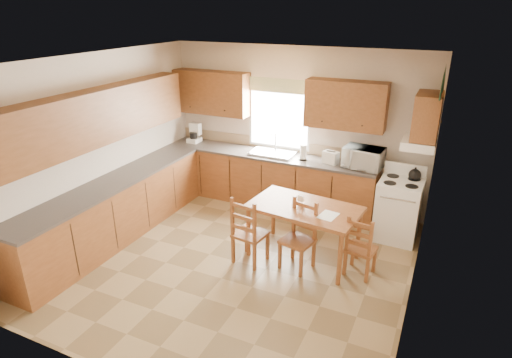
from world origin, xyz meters
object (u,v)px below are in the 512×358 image
at_px(microwave, 363,158).
at_px(chair_far_right, 329,192).
at_px(chair_far_left, 298,237).
at_px(stove, 398,210).
at_px(dining_table, 303,232).
at_px(chair_near_left, 250,230).
at_px(chair_near_right, 362,245).

height_order(microwave, chair_far_right, microwave).
xyz_separation_m(microwave, chair_far_left, (-0.45, -1.73, -0.62)).
bearing_deg(stove, chair_far_left, -125.92).
relative_size(dining_table, chair_far_left, 1.56).
height_order(chair_near_left, chair_far_right, chair_near_left).
xyz_separation_m(chair_near_left, chair_far_left, (0.63, 0.12, -0.02)).
height_order(stove, microwave, microwave).
relative_size(microwave, dining_table, 0.38).
relative_size(chair_far_left, chair_far_right, 1.05).
relative_size(microwave, chair_near_right, 0.64).
xyz_separation_m(chair_near_left, chair_far_right, (0.59, 1.76, -0.04)).
bearing_deg(chair_near_right, chair_far_left, 23.12).
height_order(stove, chair_far_right, stove).
bearing_deg(stove, chair_near_left, -136.63).
xyz_separation_m(chair_far_left, chair_far_right, (-0.04, 1.64, -0.02)).
relative_size(stove, dining_table, 0.62).
xyz_separation_m(stove, microwave, (-0.64, 0.33, 0.63)).
xyz_separation_m(microwave, chair_near_right, (0.35, -1.51, -0.66)).
bearing_deg(dining_table, chair_near_left, -140.36).
distance_m(chair_near_left, chair_near_right, 1.47).
xyz_separation_m(stove, dining_table, (-1.10, -1.11, -0.06)).
xyz_separation_m(stove, chair_near_left, (-1.72, -1.52, 0.03)).
height_order(dining_table, chair_far_left, chair_far_left).
bearing_deg(chair_far_right, chair_far_left, -66.13).
distance_m(chair_near_left, chair_far_left, 0.64).
bearing_deg(chair_far_right, chair_near_right, -37.08).
height_order(microwave, chair_near_right, microwave).
relative_size(stove, chair_far_left, 0.96).
bearing_deg(chair_near_right, dining_table, 3.04).
bearing_deg(microwave, chair_far_left, -98.40).
xyz_separation_m(stove, chair_near_right, (-0.29, -1.19, -0.02)).
distance_m(stove, chair_far_left, 1.77).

